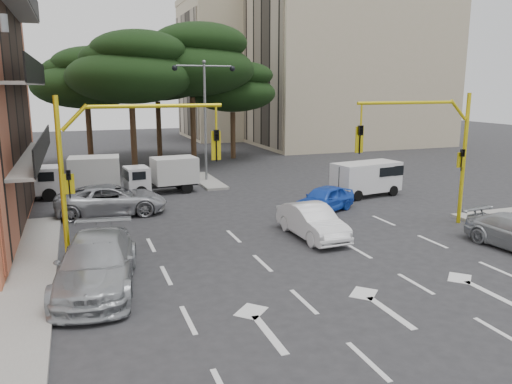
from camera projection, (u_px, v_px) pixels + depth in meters
ground at (312, 257)px, 18.75m from camera, size 120.00×120.00×0.00m
median_strip at (206, 181)px, 33.45m from camera, size 1.40×6.00×0.15m
apartment_beige_near at (350, 56)px, 52.86m from camera, size 20.20×12.15×18.70m
apartment_beige_far at (251, 69)px, 61.78m from camera, size 16.20×12.15×16.70m
pine_left_near at (131, 67)px, 36.04m from camera, size 9.15×9.15×10.23m
pine_center at (192, 60)px, 39.40m from camera, size 9.98×9.98×11.16m
pine_left_far at (86, 78)px, 38.87m from camera, size 8.32×8.32×9.30m
pine_right at (233, 87)px, 43.00m from camera, size 7.49×7.49×8.37m
pine_back at (157, 71)px, 43.48m from camera, size 9.15×9.15×10.23m
signal_mast_right at (433, 142)px, 22.03m from camera, size 5.79×0.37×6.00m
signal_mast_left at (115, 156)px, 17.50m from camera, size 5.79×0.37×6.00m
street_lamp_center at (205, 100)px, 32.33m from camera, size 4.16×0.36×7.77m
car_white_hatch at (312, 221)px, 21.04m from camera, size 1.62×4.28×1.39m
car_blue_compact at (324, 199)px, 25.35m from camera, size 4.17×3.25×1.33m
car_silver_wagon at (97, 263)px, 15.69m from camera, size 3.15×5.99×1.65m
car_silver_cross_a at (112, 200)px, 24.84m from camera, size 5.54×2.87×1.49m
van_white at (366, 179)px, 29.03m from camera, size 4.24×2.42×2.00m
box_truck_a at (80, 177)px, 28.72m from camera, size 4.82×2.32×2.31m
box_truck_b at (162, 176)px, 29.77m from camera, size 4.44×2.21×2.11m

